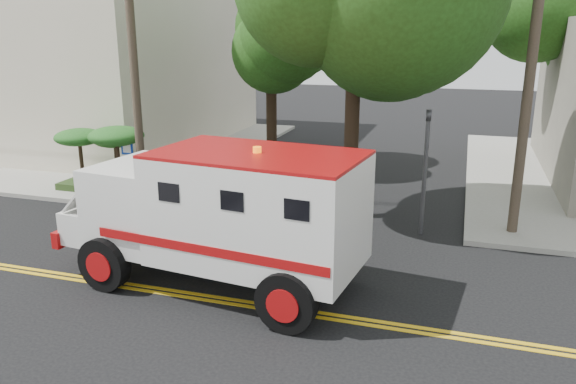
% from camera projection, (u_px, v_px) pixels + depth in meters
% --- Properties ---
extents(ground, '(100.00, 100.00, 0.00)m').
position_uv_depth(ground, '(221.00, 300.00, 12.26)').
color(ground, black).
rests_on(ground, ground).
extents(sidewalk_nw, '(17.00, 17.00, 0.15)m').
position_uv_depth(sidewalk_nw, '(87.00, 145.00, 28.53)').
color(sidewalk_nw, gray).
rests_on(sidewalk_nw, ground).
extents(building_left, '(16.00, 14.00, 10.00)m').
position_uv_depth(building_left, '(63.00, 41.00, 29.08)').
color(building_left, beige).
rests_on(building_left, sidewalk_nw).
extents(utility_pole_left, '(0.28, 0.28, 9.00)m').
position_uv_depth(utility_pole_left, '(134.00, 68.00, 18.14)').
color(utility_pole_left, '#382D23').
rests_on(utility_pole_left, ground).
extents(utility_pole_right, '(0.28, 0.28, 9.00)m').
position_uv_depth(utility_pole_right, '(530.00, 77.00, 14.87)').
color(utility_pole_right, '#382D23').
rests_on(utility_pole_right, ground).
extents(tree_left, '(4.48, 4.20, 7.70)m').
position_uv_depth(tree_left, '(277.00, 29.00, 22.25)').
color(tree_left, black).
rests_on(tree_left, ground).
extents(traffic_signal, '(0.15, 0.18, 3.60)m').
position_uv_depth(traffic_signal, '(426.00, 159.00, 15.67)').
color(traffic_signal, '#3F3F42').
rests_on(traffic_signal, ground).
extents(accessibility_sign, '(0.45, 0.10, 2.02)m').
position_uv_depth(accessibility_sign, '(129.00, 160.00, 19.34)').
color(accessibility_sign, '#3F3F42').
rests_on(accessibility_sign, ground).
extents(palm_planter, '(3.52, 2.63, 2.36)m').
position_uv_depth(palm_planter, '(105.00, 148.00, 20.03)').
color(palm_planter, '#1E3314').
rests_on(palm_planter, sidewalk_nw).
extents(armored_truck, '(7.32, 3.52, 3.22)m').
position_uv_depth(armored_truck, '(221.00, 210.00, 12.48)').
color(armored_truck, silver).
rests_on(armored_truck, ground).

